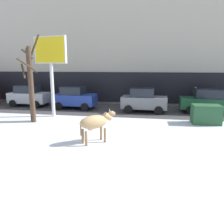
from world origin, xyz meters
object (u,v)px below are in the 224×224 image
Objects in this scene: billboard at (50,55)px; bare_tree_right_lot at (31,82)px; car_blue_hatchback at (75,98)px; car_darkgreen_sedan at (208,101)px; car_silver_hatchback at (29,96)px; cow_tan at (95,122)px; car_grey_hatchback at (144,100)px; dumpster at (206,114)px; bare_tree_left_lot at (30,84)px; pedestrian_near_billboard at (195,97)px.

billboard is 1.02× the size of bare_tree_right_lot.
bare_tree_right_lot reaches higher than car_blue_hatchback.
car_blue_hatchback reaches higher than car_darkgreen_sedan.
car_darkgreen_sedan is (10.74, 0.07, -0.02)m from car_blue_hatchback.
billboard is at bearing 73.04° from bare_tree_right_lot.
car_darkgreen_sedan is at bearing 0.37° from car_blue_hatchback.
car_darkgreen_sedan is (15.21, -0.43, -0.02)m from car_silver_hatchback.
cow_tan is at bearing -48.80° from billboard.
car_darkgreen_sedan is at bearing 49.19° from cow_tan.
car_blue_hatchback and car_grey_hatchback have the same top height.
car_blue_hatchback is 10.39m from dumpster.
car_grey_hatchback is 0.77× the size of bare_tree_left_lot.
bare_tree_right_lot is (-1.10, -4.87, 1.66)m from car_blue_hatchback.
car_grey_hatchback is 2.10× the size of dumpster.
cow_tan is 1.01× the size of dumpster.
car_blue_hatchback is at bearing 160.68° from dumpster.
dumpster is at bearing -36.93° from car_grey_hatchback.
car_darkgreen_sedan reaches higher than pedestrian_near_billboard.
car_blue_hatchback is at bearing -179.63° from car_darkgreen_sedan.
bare_tree_right_lot is at bearing -147.44° from car_grey_hatchback.
bare_tree_right_lot is at bearing -57.82° from car_silver_hatchback.
bare_tree_left_lot is (-7.16, -4.20, 1.51)m from car_grey_hatchback.
car_silver_hatchback is 1.00× the size of car_grey_hatchback.
bare_tree_left_lot reaches higher than pedestrian_near_billboard.
car_blue_hatchback is 5.26m from bare_tree_right_lot.
car_grey_hatchback is 8.44m from bare_tree_left_lot.
car_darkgreen_sedan is at bearing 75.03° from dumpster.
cow_tan is 7.84m from car_grey_hatchback.
car_silver_hatchback is (-3.92, 3.58, -3.39)m from billboard.
bare_tree_left_lot reaches higher than car_silver_hatchback.
bare_tree_right_lot is (-11.84, -4.94, 1.68)m from car_darkgreen_sedan.
car_blue_hatchback is at bearing 74.03° from bare_tree_left_lot.
car_blue_hatchback is at bearing 77.28° from bare_tree_right_lot.
car_silver_hatchback is 0.84× the size of car_darkgreen_sedan.
car_blue_hatchback is (0.55, 3.08, -3.39)m from billboard.
car_grey_hatchback is 0.65× the size of bare_tree_right_lot.
car_silver_hatchback is at bearing 164.60° from dumpster.
bare_tree_right_lot reaches higher than pedestrian_near_billboard.
cow_tan is 0.48× the size of car_blue_hatchback.
car_silver_hatchback is at bearing -171.40° from pedestrian_near_billboard.
car_darkgreen_sedan is (11.29, 3.15, -3.41)m from billboard.
billboard is 11.00m from dumpster.
pedestrian_near_billboard is (14.75, 2.23, -0.05)m from car_silver_hatchback.
car_darkgreen_sedan is at bearing -80.10° from pedestrian_near_billboard.
dumpster is at bearing 37.14° from cow_tan.
cow_tan is 0.99× the size of pedestrian_near_billboard.
dumpster is at bearing -19.32° from car_blue_hatchback.
bare_tree_right_lot is at bearing -146.25° from pedestrian_near_billboard.
pedestrian_near_billboard is at bearing 35.54° from car_grey_hatchback.
billboard is at bearing -100.19° from car_blue_hatchback.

